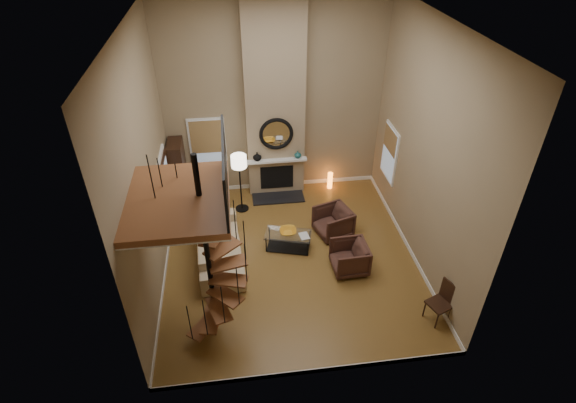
{
  "coord_description": "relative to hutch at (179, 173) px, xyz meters",
  "views": [
    {
      "loc": [
        -1.13,
        -8.16,
        7.48
      ],
      "look_at": [
        0.0,
        0.4,
        1.4
      ],
      "focal_mm": 27.97,
      "sensor_mm": 36.0,
      "label": 1
    }
  ],
  "objects": [
    {
      "name": "vase_left",
      "position": [
        2.21,
        0.01,
        0.35
      ],
      "size": [
        0.24,
        0.24,
        0.25
      ],
      "primitive_type": "imported",
      "color": "black",
      "rests_on": "mantel"
    },
    {
      "name": "back_wall",
      "position": [
        2.76,
        0.44,
        1.8
      ],
      "size": [
        6.0,
        0.02,
        5.5
      ],
      "primitive_type": "cube",
      "color": "#958060",
      "rests_on": "ground"
    },
    {
      "name": "baseboard_back",
      "position": [
        2.76,
        0.43,
        -0.89
      ],
      "size": [
        6.0,
        0.02,
        0.12
      ],
      "primitive_type": "cube",
      "color": "white",
      "rests_on": "ground"
    },
    {
      "name": "right_wall",
      "position": [
        5.76,
        -2.81,
        1.8
      ],
      "size": [
        0.02,
        6.5,
        5.5
      ],
      "primitive_type": "cube",
      "color": "#958060",
      "rests_on": "ground"
    },
    {
      "name": "accent_lamp",
      "position": [
        4.36,
        0.13,
        -0.7
      ],
      "size": [
        0.15,
        0.15,
        0.53
      ],
      "primitive_type": "cylinder",
      "color": "orange",
      "rests_on": "ground"
    },
    {
      "name": "armchair_near",
      "position": [
        4.06,
        -1.99,
        -0.6
      ],
      "size": [
        1.08,
        1.06,
        0.78
      ],
      "primitive_type": "imported",
      "rotation": [
        0.0,
        0.0,
        -1.26
      ],
      "color": "#482921",
      "rests_on": "ground"
    },
    {
      "name": "mantel",
      "position": [
        2.76,
        -0.03,
        0.2
      ],
      "size": [
        1.7,
        0.18,
        0.06
      ],
      "primitive_type": "cube",
      "color": "white",
      "rests_on": "chimney_breast"
    },
    {
      "name": "baseboard_front",
      "position": [
        2.76,
        -6.05,
        -0.89
      ],
      "size": [
        6.0,
        0.02,
        0.12
      ],
      "primitive_type": "cube",
      "color": "white",
      "rests_on": "ground"
    },
    {
      "name": "ceiling",
      "position": [
        2.76,
        -2.81,
        4.54
      ],
      "size": [
        6.0,
        6.5,
        0.01
      ],
      "primitive_type": "cube",
      "color": "silver",
      "rests_on": "back_wall"
    },
    {
      "name": "firebox",
      "position": [
        2.76,
        0.05,
        -0.4
      ],
      "size": [
        0.95,
        0.02,
        0.72
      ],
      "primitive_type": "cube",
      "color": "black",
      "rests_on": "chimney_breast"
    },
    {
      "name": "window_back",
      "position": [
        0.86,
        0.41,
        0.67
      ],
      "size": [
        1.02,
        0.06,
        1.52
      ],
      "color": "white",
      "rests_on": "back_wall"
    },
    {
      "name": "left_wall",
      "position": [
        -0.24,
        -2.81,
        1.8
      ],
      "size": [
        0.02,
        6.5,
        5.5
      ],
      "primitive_type": "cube",
      "color": "#958060",
      "rests_on": "ground"
    },
    {
      "name": "book",
      "position": [
        3.1,
        -2.62,
        -0.49
      ],
      "size": [
        0.27,
        0.33,
        0.03
      ],
      "primitive_type": "imported",
      "rotation": [
        0.0,
        0.0,
        0.15
      ],
      "color": "gray",
      "rests_on": "coffee_table"
    },
    {
      "name": "hutch",
      "position": [
        0.0,
        0.0,
        0.0
      ],
      "size": [
        0.39,
        0.84,
        1.87
      ],
      "primitive_type": "cube",
      "color": "#321B10",
      "rests_on": "ground"
    },
    {
      "name": "hearth",
      "position": [
        2.76,
        -0.24,
        -0.93
      ],
      "size": [
        1.5,
        0.6,
        0.04
      ],
      "primitive_type": "cube",
      "color": "black",
      "rests_on": "ground"
    },
    {
      "name": "baseboard_left",
      "position": [
        -0.23,
        -2.81,
        -0.89
      ],
      "size": [
        0.02,
        6.5,
        0.12
      ],
      "primitive_type": "cube",
      "color": "white",
      "rests_on": "ground"
    },
    {
      "name": "floor_lamp",
      "position": [
        1.68,
        -0.63,
        0.46
      ],
      "size": [
        0.42,
        0.42,
        1.72
      ],
      "color": "black",
      "rests_on": "ground"
    },
    {
      "name": "spiral_stair",
      "position": [
        0.97,
        -4.61,
        0.83
      ],
      "size": [
        1.47,
        1.47,
        4.06
      ],
      "color": "black",
      "rests_on": "ground"
    },
    {
      "name": "loft",
      "position": [
        0.71,
        -4.61,
        2.29
      ],
      "size": [
        1.7,
        2.2,
        1.09
      ],
      "color": "brown",
      "rests_on": "left_wall"
    },
    {
      "name": "vase_right",
      "position": [
        3.36,
        0.01,
        0.33
      ],
      "size": [
        0.2,
        0.2,
        0.21
      ],
      "primitive_type": "imported",
      "color": "#175051",
      "rests_on": "mantel"
    },
    {
      "name": "front_wall",
      "position": [
        2.76,
        -6.06,
        1.8
      ],
      "size": [
        6.0,
        0.02,
        5.5
      ],
      "primitive_type": "cube",
      "color": "#958060",
      "rests_on": "ground"
    },
    {
      "name": "side_chair",
      "position": [
        5.62,
        -5.09,
        -0.42
      ],
      "size": [
        0.56,
        0.56,
        0.95
      ],
      "color": "#321B10",
      "rests_on": "ground"
    },
    {
      "name": "mirror_frame",
      "position": [
        2.76,
        0.03,
        1.0
      ],
      "size": [
        0.94,
        0.1,
        0.94
      ],
      "primitive_type": "torus",
      "rotation": [
        1.57,
        0.0,
        0.0
      ],
      "color": "black",
      "rests_on": "chimney_breast"
    },
    {
      "name": "mirror_disc",
      "position": [
        2.76,
        0.04,
        1.0
      ],
      "size": [
        0.8,
        0.01,
        0.8
      ],
      "primitive_type": "cylinder",
      "rotation": [
        1.57,
        0.0,
        0.0
      ],
      "color": "white",
      "rests_on": "chimney_breast"
    },
    {
      "name": "bowl",
      "position": [
        2.75,
        -2.42,
        -0.45
      ],
      "size": [
        0.42,
        0.42,
        0.1
      ],
      "primitive_type": "imported",
      "color": "gold",
      "rests_on": "coffee_table"
    },
    {
      "name": "entry_door",
      "position": [
        -0.2,
        -1.01,
        0.1
      ],
      "size": [
        0.1,
        1.05,
        2.16
      ],
      "color": "white",
      "rests_on": "ground"
    },
    {
      "name": "chimney_breast",
      "position": [
        2.76,
        0.25,
        1.8
      ],
      "size": [
        1.6,
        0.38,
        5.5
      ],
      "primitive_type": "cube",
      "color": "#968061",
      "rests_on": "ground"
    },
    {
      "name": "ground",
      "position": [
        2.76,
        -2.81,
        -0.95
      ],
      "size": [
        6.0,
        6.5,
        0.01
      ],
      "primitive_type": "cube",
      "color": "olive",
      "rests_on": "ground"
    },
    {
      "name": "baseboard_right",
      "position": [
        5.75,
        -2.81,
        -0.89
      ],
      "size": [
        0.02,
        6.5,
        0.12
      ],
      "primitive_type": "cube",
      "color": "white",
      "rests_on": "ground"
    },
    {
      "name": "window_right",
      "position": [
        5.73,
        -0.81,
        0.68
      ],
      "size": [
        0.06,
        1.02,
        1.52
      ],
      "color": "white",
      "rests_on": "right_wall"
    },
    {
      "name": "coffee_table",
      "position": [
        2.75,
        -2.47,
        -0.67
      ],
      "size": [
        1.25,
        0.86,
        0.44
      ],
      "color": "silver",
      "rests_on": "ground"
    },
    {
      "name": "sofa",
      "position": [
        1.05,
        -2.59,
        -0.55
      ],
      "size": [
        1.15,
        2.63,
        0.75
      ],
      "primitive_type": "imported",
      "rotation": [
        0.0,
        0.0,
        1.63
      ],
      "color": "#C8B28B",
      "rests_on": "ground"
    },
    {
      "name": "armchair_far",
      "position": [
        4.15,
        -3.4,
        -0.6
      ],
      "size": [
        0.85,
        0.83,
        0.75
      ],
      "primitive_type": "imported",
      "rotation": [
        0.0,
        0.0,
        -1.53
      ],
      "color": "#482921",
      "rests_on": "ground"
    }
  ]
}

